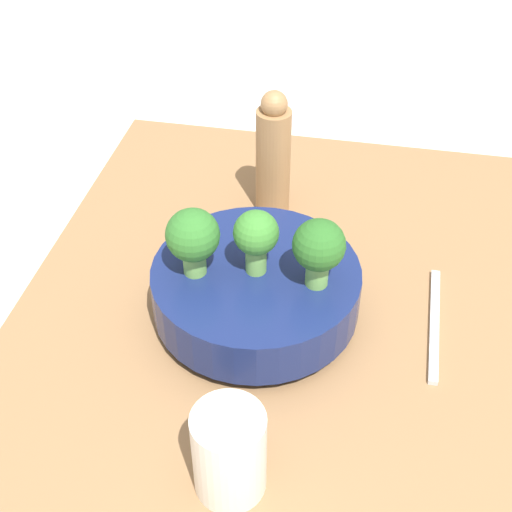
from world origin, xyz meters
The scene contains 9 objects.
ground_plane centered at (0.00, 0.00, 0.00)m, with size 6.00×6.00×0.00m, color silver.
table centered at (0.00, 0.00, 0.02)m, with size 0.85×0.62×0.04m.
bowl centered at (0.03, 0.03, 0.07)m, with size 0.23×0.23×0.07m.
broccoli_floret_front centered at (0.02, -0.03, 0.15)m, with size 0.05×0.05×0.08m.
broccoli_floret_center centered at (0.03, 0.03, 0.15)m, with size 0.05×0.05×0.08m.
broccoli_floret_back centered at (0.02, 0.10, 0.15)m, with size 0.06×0.06×0.08m.
cup centered at (-0.18, 0.01, 0.08)m, with size 0.07×0.07×0.09m.
pepper_mill centered at (0.23, 0.05, 0.12)m, with size 0.04×0.04×0.17m.
fork centered at (0.05, -0.17, 0.04)m, with size 0.17×0.01×0.01m.
Camera 1 is at (-0.53, -0.08, 0.61)m, focal length 50.00 mm.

